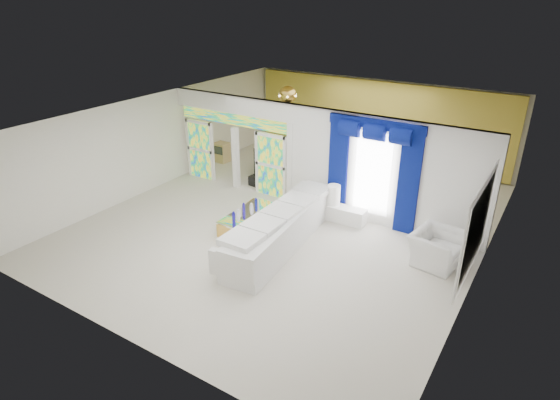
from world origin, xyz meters
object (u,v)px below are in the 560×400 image
Objects in this scene: armchair at (437,248)px; coffee_table at (246,219)px; grand_piano at (288,159)px; white_sofa at (282,229)px; console_table at (342,214)px.

coffee_table is at bearing 109.89° from armchair.
armchair is 0.62× the size of grand_piano.
white_sofa is 3.75m from armchair.
console_table is 0.67× the size of grand_piano.
console_table is at bearing 64.19° from white_sofa.
coffee_table is 4.98m from armchair.
console_table is (0.74, 1.99, -0.21)m from white_sofa.
grand_piano reaches higher than console_table.
white_sofa is 2.31× the size of grand_piano.
armchair is 6.86m from grand_piano.
armchair reaches higher than console_table.
armchair is at bearing -20.88° from grand_piano.
armchair is at bearing -15.46° from console_table.
armchair is at bearing 10.57° from coffee_table.
white_sofa is 5.09m from grand_piano.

